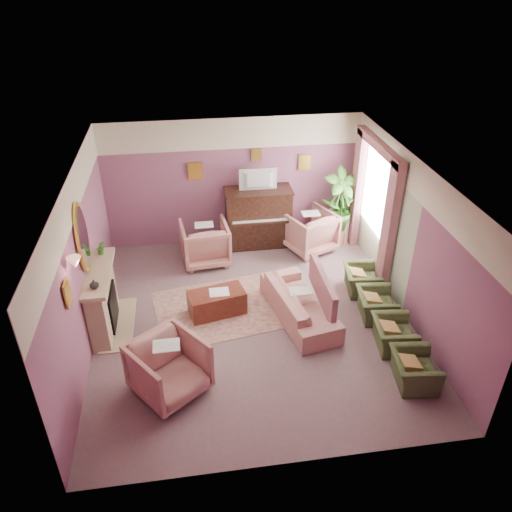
{
  "coord_description": "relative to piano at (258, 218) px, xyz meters",
  "views": [
    {
      "loc": [
        -1.0,
        -7.0,
        5.64
      ],
      "look_at": [
        0.11,
        0.4,
        1.08
      ],
      "focal_mm": 35.0,
      "sensor_mm": 36.0,
      "label": 1
    }
  ],
  "objects": [
    {
      "name": "piano_top",
      "position": [
        0.0,
        0.0,
        0.66
      ],
      "size": [
        1.45,
        0.65,
        0.04
      ],
      "primitive_type": "cube",
      "color": "black",
      "rests_on": "piano"
    },
    {
      "name": "palm_pot",
      "position": [
        1.78,
        -0.21,
        -0.48
      ],
      "size": [
        0.34,
        0.34,
        0.34
      ],
      "primitive_type": "cylinder",
      "color": "#B15F3E",
      "rests_on": "floor"
    },
    {
      "name": "print_back_mid",
      "position": [
        0.0,
        0.28,
        1.35
      ],
      "size": [
        0.22,
        0.03,
        0.26
      ],
      "primitive_type": "cube",
      "color": "gold",
      "rests_on": "wall_back"
    },
    {
      "name": "curtain_left",
      "position": [
        2.12,
        -2.05,
        0.65
      ],
      "size": [
        0.16,
        0.34,
        2.6
      ],
      "primitive_type": "cube",
      "color": "#945660",
      "rests_on": "floor"
    },
    {
      "name": "curtain_right",
      "position": [
        2.12,
        -0.21,
        0.65
      ],
      "size": [
        0.16,
        0.34,
        2.6
      ],
      "primitive_type": "cube",
      "color": "#945660",
      "rests_on": "floor"
    },
    {
      "name": "olive_chair_d",
      "position": [
        1.69,
        -2.09,
        -0.32
      ],
      "size": [
        0.53,
        0.75,
        0.65
      ],
      "primitive_type": "imported",
      "color": "#44532D",
      "rests_on": "floor"
    },
    {
      "name": "side_plant_big",
      "position": [
        1.83,
        -0.04,
        0.22
      ],
      "size": [
        0.3,
        0.3,
        0.34
      ],
      "primitive_type": "imported",
      "color": "#397B26",
      "rests_on": "side_table"
    },
    {
      "name": "mantel_shelf",
      "position": [
        -3.06,
        -2.48,
        0.47
      ],
      "size": [
        0.4,
        1.55,
        0.07
      ],
      "primitive_type": "cube",
      "color": "tan",
      "rests_on": "fireplace_surround"
    },
    {
      "name": "table_paper",
      "position": [
        -1.07,
        -2.39,
        -0.2
      ],
      "size": [
        0.35,
        0.28,
        0.01
      ],
      "primitive_type": "cube",
      "color": "white",
      "rests_on": "coffee_table"
    },
    {
      "name": "sconce_shade",
      "position": [
        -3.12,
        -3.53,
        1.33
      ],
      "size": [
        0.2,
        0.2,
        0.16
      ],
      "primitive_type": "cone",
      "color": "#ED9B89",
      "rests_on": "wall_left"
    },
    {
      "name": "stripe_panel",
      "position": [
        2.23,
        -1.38,
        0.42
      ],
      "size": [
        0.01,
        3.0,
        2.15
      ],
      "primitive_type": "cube",
      "color": "#B0C09D",
      "rests_on": "wall_right"
    },
    {
      "name": "piano_keys",
      "position": [
        0.0,
        -0.35,
        0.11
      ],
      "size": [
        1.2,
        0.08,
        0.02
      ],
      "primitive_type": "cube",
      "color": "white",
      "rests_on": "piano"
    },
    {
      "name": "print_back_left",
      "position": [
        -1.3,
        0.28,
        1.07
      ],
      "size": [
        0.3,
        0.03,
        0.38
      ],
      "primitive_type": "cube",
      "color": "gold",
      "rests_on": "wall_back"
    },
    {
      "name": "wall_front",
      "position": [
        -0.5,
        -5.68,
        0.75
      ],
      "size": [
        5.5,
        0.02,
        2.8
      ],
      "primitive_type": "cube",
      "color": "#6E456D",
      "rests_on": "floor"
    },
    {
      "name": "floral_armchair_left",
      "position": [
        -1.21,
        -0.57,
        -0.16
      ],
      "size": [
        0.95,
        0.95,
        0.99
      ],
      "primitive_type": "imported",
      "color": "tan",
      "rests_on": "floor"
    },
    {
      "name": "fireplace_surround",
      "position": [
        -3.09,
        -2.48,
        -0.1
      ],
      "size": [
        0.3,
        1.4,
        1.1
      ],
      "primitive_type": "cube",
      "color": "tan",
      "rests_on": "floor"
    },
    {
      "name": "hearth",
      "position": [
        -2.89,
        -2.48,
        -0.64
      ],
      "size": [
        0.55,
        1.5,
        0.02
      ],
      "primitive_type": "cube",
      "color": "tan",
      "rests_on": "floor"
    },
    {
      "name": "coffee_table",
      "position": [
        -1.12,
        -2.39,
        -0.43
      ],
      "size": [
        1.08,
        0.7,
        0.45
      ],
      "primitive_type": "cube",
      "rotation": [
        0.0,
        0.0,
        0.22
      ],
      "color": "#582318",
      "rests_on": "floor"
    },
    {
      "name": "olive_chair_a",
      "position": [
        1.69,
        -4.55,
        -0.32
      ],
      "size": [
        0.53,
        0.75,
        0.65
      ],
      "primitive_type": "imported",
      "color": "#44532D",
      "rests_on": "floor"
    },
    {
      "name": "olive_chair_b",
      "position": [
        1.69,
        -3.73,
        -0.32
      ],
      "size": [
        0.53,
        0.75,
        0.65
      ],
      "primitive_type": "imported",
      "color": "#44532D",
      "rests_on": "floor"
    },
    {
      "name": "piano",
      "position": [
        0.0,
        0.0,
        0.0
      ],
      "size": [
        1.4,
        0.6,
        1.3
      ],
      "primitive_type": "cube",
      "color": "black",
      "rests_on": "floor"
    },
    {
      "name": "wall_right",
      "position": [
        2.25,
        -2.68,
        0.75
      ],
      "size": [
        0.02,
        6.0,
        2.8
      ],
      "primitive_type": "cube",
      "color": "#6E456D",
      "rests_on": "floor"
    },
    {
      "name": "fire_ember",
      "position": [
        -2.95,
        -2.48,
        -0.43
      ],
      "size": [
        0.06,
        0.54,
        0.1
      ],
      "primitive_type": "cube",
      "color": "#FD4412",
      "rests_on": "floor"
    },
    {
      "name": "piano_keyshelf",
      "position": [
        -0.0,
        -0.35,
        0.07
      ],
      "size": [
        1.3,
        0.12,
        0.06
      ],
      "primitive_type": "cube",
      "color": "black",
      "rests_on": "piano"
    },
    {
      "name": "print_left_wall",
      "position": [
        -3.21,
        -3.88,
        1.07
      ],
      "size": [
        0.03,
        0.28,
        0.36
      ],
      "primitive_type": "cube",
      "color": "gold",
      "rests_on": "wall_left"
    },
    {
      "name": "wall_back",
      "position": [
        -0.5,
        0.32,
        0.75
      ],
      "size": [
        5.5,
        0.02,
        2.8
      ],
      "primitive_type": "cube",
      "color": "#6E456D",
      "rests_on": "floor"
    },
    {
      "name": "olive_chair_c",
      "position": [
        1.69,
        -2.91,
        -0.32
      ],
      "size": [
        0.53,
        0.75,
        0.65
      ],
      "primitive_type": "imported",
      "color": "#44532D",
      "rests_on": "floor"
    },
    {
      "name": "sofa",
      "position": [
        0.33,
        -2.72,
        -0.25
      ],
      "size": [
        0.67,
        2.0,
        0.81
      ],
      "primitive_type": "imported",
      "color": "tan",
      "rests_on": "floor"
    },
    {
      "name": "sofa_throw",
      "position": [
        0.73,
        -2.72,
        -0.05
      ],
      "size": [
        0.1,
        1.52,
        0.56
      ],
      "primitive_type": "cube",
      "color": "#945660",
      "rests_on": "sofa"
    },
    {
      "name": "floral_armchair_right",
      "position": [
        1.08,
        -0.39,
        -0.16
      ],
      "size": [
        0.95,
        0.95,
        0.99
      ],
      "primitive_type": "imported",
      "color": "tan",
      "rests_on": "floor"
    },
    {
      "name": "floral_armchair_front",
      "position": [
        -1.96,
        -4.18,
        -0.16
      ],
      "size": [
        0.95,
        0.95,
        0.99
      ],
      "primitive_type": "imported",
      "color": "tan",
      "rests_on": "floor"
    },
    {
      "name": "ceiling",
      "position": [
        -0.5,
        -2.68,
        2.15
      ],
      "size": [
        5.5,
        6.0,
        0.01
      ],
      "primitive_type": "cube",
      "color": "beige",
      "rests_on": "wall_back"
    },
    {
      "name": "window_blind",
      "position": [
        2.2,
        -1.13,
        1.05
      ],
      "size": [
        0.03,
        1.4,
        1.8
      ],
      "primitive_type": "cube",
      "color": "silver",
      "rests_on": "wall_right"
    },
    {
      "name": "mantel_plant",
      "position": [
        -3.05,
        -1.93,
        0.64
      ],
      "size": [
        0.16,
        0.16,
        0.28
      ],
      "primitive_type": "imported",
      "color": "#397B26",
      "rests_on": "mantel_shelf"
    },
    {
      "name": "side_table",
      "position": [
        1.83,
        -0.04,
        -0.3
      ],
      "size": [
        0.52,
        0.52,
        0.7
      ],
      "primitive_type": "cylinder",
      "color": "white",
      "rests_on": "floor"
    },
    {
      "name": "television",
      "position": [
        0.0,
        -0.05,
        0.95
      ],
      "size": [
        0.8,
        0.12,
        0.48
      ],
      "primitive_type": "imported",
      "color": "black",
      "rests_on": "piano"
    },
    {
      "name": "palm_plant",
      "position": [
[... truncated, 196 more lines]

